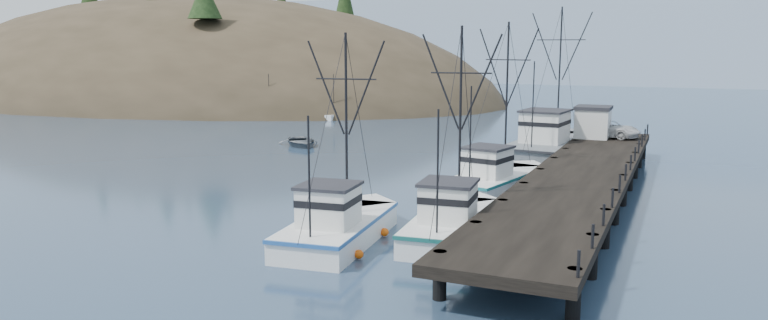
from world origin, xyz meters
TOP-DOWN VIEW (x-y plane):
  - ground at (0.00, 0.00)m, footprint 400.00×400.00m
  - pier at (14.00, 16.00)m, footprint 6.00×44.00m
  - headland at (-74.95, 78.61)m, footprint 134.80×78.00m
  - distant_ridge at (10.00, 170.00)m, footprint 360.00×40.00m
  - distant_ridge_far at (-40.00, 185.00)m, footprint 180.00×25.00m
  - moored_sailboats at (-31.04, 57.81)m, footprint 19.47×17.40m
  - trawler_near at (9.08, 4.97)m, footprint 4.63×11.31m
  - trawler_mid at (3.91, 1.84)m, footprint 4.77×11.18m
  - trawler_far at (8.15, 17.50)m, footprint 5.72×11.87m
  - work_vessel at (9.17, 32.32)m, footprint 6.31×16.69m
  - pier_shed at (12.50, 33.33)m, footprint 3.00×3.20m
  - pickup_truck at (13.70, 34.00)m, footprint 5.97×3.73m
  - motorboat at (-15.51, 30.46)m, footprint 6.87×7.06m

SIDE VIEW (x-z plane):
  - headland at x=-74.95m, z-range -30.05..20.95m
  - ground at x=0.00m, z-range 0.00..0.00m
  - distant_ridge at x=10.00m, z-range -13.00..13.00m
  - distant_ridge_far at x=-40.00m, z-range -9.00..9.00m
  - motorboat at x=-15.51m, z-range -0.60..0.60m
  - moored_sailboats at x=-31.04m, z-range -2.84..3.51m
  - trawler_mid at x=3.91m, z-range -4.70..6.33m
  - trawler_near at x=9.08m, z-range -4.88..6.52m
  - trawler_far at x=8.15m, z-range -5.18..6.82m
  - work_vessel at x=9.17m, z-range -5.65..8.11m
  - pier at x=14.00m, z-range 0.69..2.69m
  - pickup_truck at x=13.70m, z-range 2.00..3.54m
  - pier_shed at x=12.50m, z-range 2.02..4.82m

